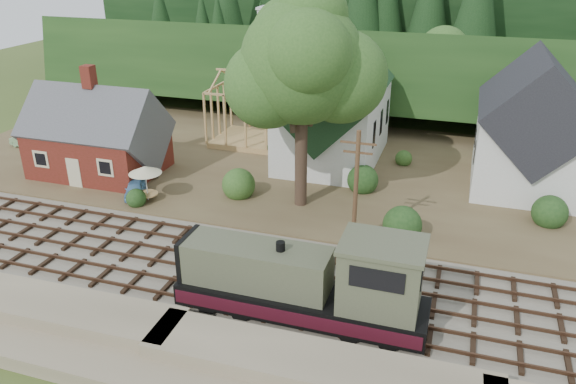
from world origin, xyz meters
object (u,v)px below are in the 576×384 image
(locomotive, at_px, (310,284))
(car_red, at_px, (523,182))
(car_green, at_px, (26,142))
(car_blue, at_px, (135,188))
(patio_set, at_px, (145,171))

(locomotive, distance_m, car_red, 23.92)
(car_green, relative_size, car_red, 0.69)
(car_blue, relative_size, car_red, 0.71)
(car_green, bearing_deg, locomotive, -110.06)
(car_green, bearing_deg, patio_set, -104.60)
(car_green, height_order, car_red, car_red)
(car_blue, bearing_deg, locomotive, -56.76)
(car_blue, distance_m, car_green, 17.17)
(locomotive, relative_size, car_blue, 3.73)
(car_red, height_order, patio_set, patio_set)
(locomotive, distance_m, car_blue, 19.98)
(car_green, bearing_deg, car_red, -77.65)
(locomotive, relative_size, car_green, 3.85)
(locomotive, bearing_deg, patio_set, 147.15)
(car_blue, bearing_deg, patio_set, -42.34)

